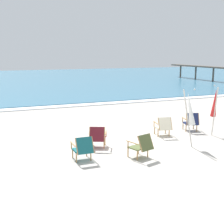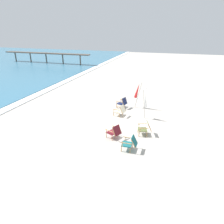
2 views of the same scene
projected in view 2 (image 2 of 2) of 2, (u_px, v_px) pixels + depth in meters
ground_plane at (130, 126)px, 12.21m from camera, size 80.00×80.00×0.00m
surf_band at (5, 109)px, 14.80m from camera, size 80.00×1.10×0.06m
beach_chair_front_right at (130, 143)px, 9.64m from camera, size 0.60×0.74×0.79m
beach_chair_front_left at (145, 128)px, 11.09m from camera, size 0.76×0.85×0.80m
beach_chair_back_right at (120, 110)px, 13.46m from camera, size 0.71×0.84×0.80m
beach_chair_back_left at (114, 131)px, 10.70m from camera, size 0.83×0.90×0.80m
beach_chair_mid_center at (122, 102)px, 14.87m from camera, size 0.76×0.82×0.82m
umbrella_furled_white at (145, 99)px, 12.70m from camera, size 0.49×0.39×2.10m
umbrella_furled_red at (137, 91)px, 14.49m from camera, size 0.43×0.63×2.06m
pier_distant at (46, 54)px, 33.15m from camera, size 0.90×15.67×1.76m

